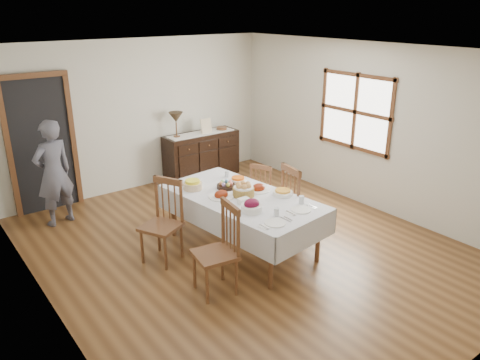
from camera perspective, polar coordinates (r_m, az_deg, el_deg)
ground at (r=6.45m, az=0.54°, el=-8.18°), size 6.00×6.00×0.00m
room_shell at (r=6.10m, az=-2.94°, el=6.65°), size 5.02×6.02×2.65m
dining_table at (r=6.15m, az=0.22°, el=-2.76°), size 1.37×2.32×0.76m
chair_left_near at (r=5.30m, az=-2.57°, el=-8.35°), size 0.51×0.51×1.07m
chair_left_far at (r=6.03m, az=-9.34°, el=-4.87°), size 0.60×0.60×1.07m
chair_right_near at (r=6.47m, az=7.18°, el=-2.79°), size 0.53×0.53×1.10m
chair_right_far at (r=7.15m, az=2.92°, el=-1.23°), size 0.49×0.49×0.90m
sideboard at (r=8.92m, az=-4.71°, el=3.03°), size 1.44×0.52×0.86m
person at (r=7.34m, az=-21.83°, el=1.18°), size 0.60×0.46×1.70m
bread_basket at (r=6.10m, az=0.43°, el=-1.24°), size 0.29×0.29×0.19m
egg_basket at (r=6.37m, az=-1.71°, el=-0.69°), size 0.26×0.26×0.11m
ham_platter_a at (r=6.08m, az=-2.31°, el=-1.87°), size 0.33×0.33×0.11m
ham_platter_b at (r=6.31m, az=2.29°, el=-1.01°), size 0.32×0.32×0.11m
beet_bowl at (r=5.65m, az=1.43°, el=-3.22°), size 0.26×0.26×0.16m
carrot_bowl at (r=6.57m, az=-0.25°, el=-0.02°), size 0.23×0.23×0.08m
pineapple_bowl at (r=6.37m, az=-5.79°, el=-0.60°), size 0.26×0.26×0.13m
casserole_dish at (r=6.16m, az=5.23°, el=-1.55°), size 0.26×0.26×0.08m
butter_dish at (r=5.89m, az=0.43°, el=-2.55°), size 0.15×0.11×0.07m
setting_left at (r=5.44m, az=4.33°, el=-4.78°), size 0.43×0.31×0.10m
setting_right at (r=5.81m, az=7.42°, el=-3.21°), size 0.43×0.31×0.10m
glass_far_a at (r=6.52m, az=-5.28°, el=-0.14°), size 0.07×0.07×0.10m
glass_far_b at (r=6.80m, az=-1.59°, el=0.76°), size 0.06×0.06×0.09m
runner at (r=8.77m, az=-4.78°, el=5.69°), size 1.30×0.35×0.01m
table_lamp at (r=8.48m, az=-7.83°, el=7.50°), size 0.26×0.26×0.46m
picture_frame at (r=8.74m, az=-4.15°, el=6.57°), size 0.22×0.08×0.28m
deco_bowl at (r=9.01m, az=-2.26°, el=6.31°), size 0.20×0.20×0.06m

